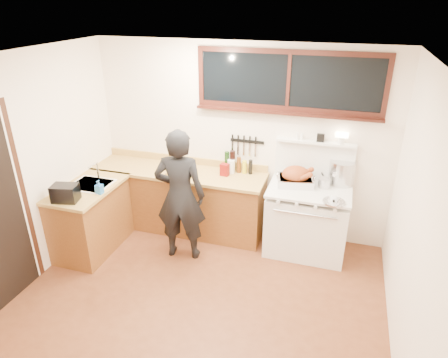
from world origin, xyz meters
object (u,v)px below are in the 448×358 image
(vintage_stove, at_px, (307,219))
(man, at_px, (180,196))
(roast_turkey, at_px, (296,177))
(cutting_board, at_px, (182,169))

(vintage_stove, distance_m, man, 1.66)
(roast_turkey, bearing_deg, cutting_board, -177.04)
(vintage_stove, height_order, cutting_board, vintage_stove)
(vintage_stove, bearing_deg, cutting_board, -179.58)
(vintage_stove, distance_m, roast_turkey, 0.57)
(vintage_stove, xyz_separation_m, cutting_board, (-1.72, -0.01, 0.49))
(vintage_stove, relative_size, cutting_board, 4.21)
(cutting_board, relative_size, roast_turkey, 0.74)
(cutting_board, xyz_separation_m, roast_turkey, (1.53, 0.08, 0.05))
(cutting_board, bearing_deg, vintage_stove, 0.42)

